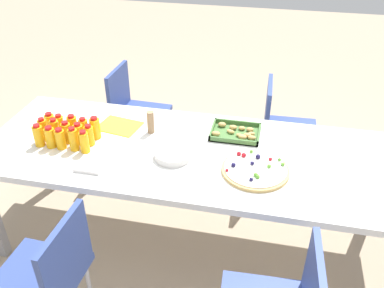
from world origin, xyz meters
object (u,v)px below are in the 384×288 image
at_px(juice_bottle_13, 84,128).
at_px(fruit_pizza, 255,170).
at_px(juice_bottle_3, 73,139).
at_px(juice_bottle_9, 89,135).
at_px(juice_bottle_0, 38,136).
at_px(juice_bottle_1, 50,137).
at_px(juice_bottle_10, 50,123).
at_px(juice_bottle_8, 79,134).
at_px(plate_stack, 173,154).
at_px(paper_folder, 119,126).
at_px(chair_far_left, 133,108).
at_px(party_table, 191,158).
at_px(chair_far_right, 282,125).
at_px(juice_bottle_5, 43,129).
at_px(napkin_stack, 91,165).
at_px(juice_bottle_2, 60,139).
at_px(juice_bottle_11, 60,125).
at_px(juice_bottle_14, 95,128).
at_px(cardboard_tube, 151,122).
at_px(juice_bottle_7, 67,133).
at_px(chair_near_left, 49,273).
at_px(juice_bottle_4, 84,142).
at_px(juice_bottle_6, 55,130).
at_px(juice_bottle_12, 73,126).
at_px(snack_tray, 236,133).

xyz_separation_m(juice_bottle_13, fruit_pizza, (1.06, -0.14, -0.05)).
xyz_separation_m(juice_bottle_3, juice_bottle_9, (0.07, 0.07, -0.01)).
bearing_deg(juice_bottle_0, juice_bottle_1, 0.53).
distance_m(juice_bottle_10, fruit_pizza, 1.29).
xyz_separation_m(juice_bottle_3, juice_bottle_8, (-0.00, 0.07, -0.01)).
distance_m(juice_bottle_8, plate_stack, 0.59).
distance_m(juice_bottle_13, paper_folder, 0.24).
bearing_deg(chair_far_left, party_table, 40.77).
xyz_separation_m(chair_far_right, juice_bottle_5, (-1.42, -0.88, 0.30)).
bearing_deg(juice_bottle_5, napkin_stack, -27.37).
bearing_deg(juice_bottle_2, juice_bottle_8, 40.58).
distance_m(juice_bottle_0, paper_folder, 0.50).
height_order(juice_bottle_1, juice_bottle_3, juice_bottle_3).
bearing_deg(juice_bottle_11, party_table, -0.68).
xyz_separation_m(juice_bottle_5, juice_bottle_11, (0.07, 0.08, -0.00)).
xyz_separation_m(party_table, juice_bottle_0, (-0.89, -0.13, 0.12)).
xyz_separation_m(juice_bottle_9, plate_stack, (0.52, -0.03, -0.04)).
relative_size(juice_bottle_14, cardboard_tube, 1.00).
xyz_separation_m(juice_bottle_1, plate_stack, (0.73, 0.04, -0.04)).
bearing_deg(juice_bottle_7, party_table, 5.00).
height_order(chair_far_left, chair_near_left, same).
distance_m(juice_bottle_11, napkin_stack, 0.43).
distance_m(juice_bottle_9, napkin_stack, 0.23).
bearing_deg(juice_bottle_3, juice_bottle_14, 65.04).
relative_size(juice_bottle_0, juice_bottle_4, 1.00).
distance_m(chair_far_left, juice_bottle_1, 1.02).
bearing_deg(paper_folder, cardboard_tube, -6.34).
bearing_deg(juice_bottle_7, juice_bottle_5, -179.38).
distance_m(fruit_pizza, cardboard_tube, 0.73).
bearing_deg(juice_bottle_9, plate_stack, -2.97).
bearing_deg(napkin_stack, paper_folder, 90.43).
bearing_deg(juice_bottle_3, juice_bottle_13, 91.09).
relative_size(juice_bottle_6, juice_bottle_14, 1.05).
relative_size(chair_far_right, fruit_pizza, 2.24).
relative_size(juice_bottle_7, cardboard_tube, 0.97).
bearing_deg(plate_stack, juice_bottle_5, 178.41).
height_order(party_table, juice_bottle_13, juice_bottle_13).
bearing_deg(juice_bottle_12, juice_bottle_11, 178.62).
xyz_separation_m(snack_tray, plate_stack, (-0.32, -0.32, 0.01)).
xyz_separation_m(juice_bottle_7, juice_bottle_14, (0.15, 0.08, 0.00)).
bearing_deg(juice_bottle_1, plate_stack, 3.38).
distance_m(party_table, juice_bottle_9, 0.62).
distance_m(chair_near_left, cardboard_tube, 1.05).
bearing_deg(juice_bottle_12, snack_tray, 13.05).
xyz_separation_m(juice_bottle_6, juice_bottle_11, (-0.01, 0.07, -0.01)).
relative_size(juice_bottle_14, plate_stack, 0.67).
distance_m(chair_far_right, juice_bottle_0, 1.73).
bearing_deg(juice_bottle_5, juice_bottle_6, 1.73).
height_order(juice_bottle_5, cardboard_tube, juice_bottle_5).
height_order(juice_bottle_3, fruit_pizza, juice_bottle_3).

